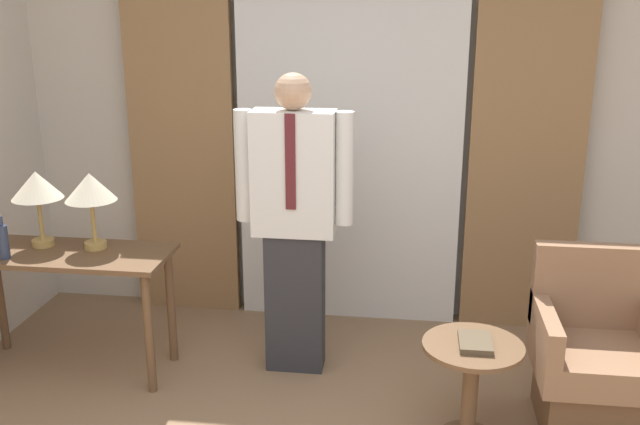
# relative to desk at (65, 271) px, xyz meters

# --- Properties ---
(wall_back) EXTENTS (10.00, 0.06, 2.70)m
(wall_back) POSITION_rel_desk_xyz_m (1.54, 1.10, 0.73)
(wall_back) COLOR beige
(wall_back) RESTS_ON ground_plane
(curtain_sheer_center) EXTENTS (1.46, 0.06, 2.58)m
(curtain_sheer_center) POSITION_rel_desk_xyz_m (1.54, 0.97, 0.67)
(curtain_sheer_center) COLOR white
(curtain_sheer_center) RESTS_ON ground_plane
(curtain_drape_left) EXTENTS (0.72, 0.06, 2.58)m
(curtain_drape_left) POSITION_rel_desk_xyz_m (0.41, 0.97, 0.67)
(curtain_drape_left) COLOR #997047
(curtain_drape_left) RESTS_ON ground_plane
(curtain_drape_right) EXTENTS (0.72, 0.06, 2.58)m
(curtain_drape_right) POSITION_rel_desk_xyz_m (2.68, 0.97, 0.67)
(curtain_drape_right) COLOR #997047
(curtain_drape_right) RESTS_ON ground_plane
(desk) EXTENTS (1.22, 0.49, 0.74)m
(desk) POSITION_rel_desk_xyz_m (0.00, 0.00, 0.00)
(desk) COLOR brown
(desk) RESTS_ON ground_plane
(table_lamp_left) EXTENTS (0.29, 0.29, 0.45)m
(table_lamp_left) POSITION_rel_desk_xyz_m (-0.16, 0.08, 0.47)
(table_lamp_left) COLOR tan
(table_lamp_left) RESTS_ON desk
(table_lamp_right) EXTENTS (0.29, 0.29, 0.45)m
(table_lamp_right) POSITION_rel_desk_xyz_m (0.16, 0.08, 0.47)
(table_lamp_right) COLOR tan
(table_lamp_right) RESTS_ON desk
(bottle_near_edge) EXTENTS (0.06, 0.06, 0.25)m
(bottle_near_edge) POSITION_rel_desk_xyz_m (-0.27, -0.15, 0.22)
(bottle_near_edge) COLOR #2D3851
(bottle_near_edge) RESTS_ON desk
(person) EXTENTS (0.67, 0.22, 1.75)m
(person) POSITION_rel_desk_xyz_m (1.31, 0.21, 0.33)
(person) COLOR #2D2D33
(person) RESTS_ON ground_plane
(armchair) EXTENTS (0.62, 0.59, 0.91)m
(armchair) POSITION_rel_desk_xyz_m (2.92, -0.18, -0.28)
(armchair) COLOR brown
(armchair) RESTS_ON ground_plane
(side_table) EXTENTS (0.49, 0.49, 0.53)m
(side_table) POSITION_rel_desk_xyz_m (2.28, -0.42, -0.26)
(side_table) COLOR brown
(side_table) RESTS_ON ground_plane
(book) EXTENTS (0.16, 0.22, 0.03)m
(book) POSITION_rel_desk_xyz_m (2.29, -0.43, -0.08)
(book) COLOR brown
(book) RESTS_ON side_table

